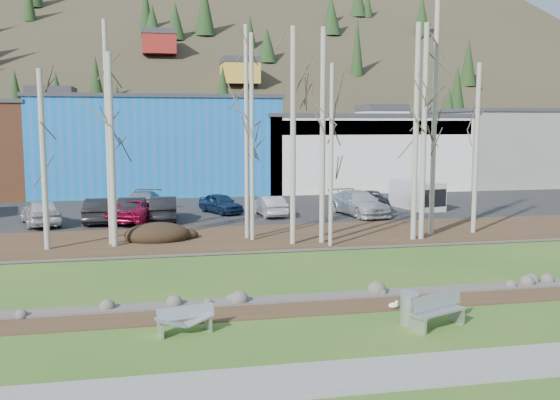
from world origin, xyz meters
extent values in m
plane|color=#2E551C|center=(0.00, 0.00, 0.00)|extent=(200.00, 200.00, 0.00)
cube|color=slate|center=(0.00, -3.50, 0.02)|extent=(80.00, 2.00, 0.04)
cube|color=#382616|center=(0.00, 2.10, 0.01)|extent=(80.00, 1.80, 0.03)
cube|color=#382616|center=(0.00, 14.50, 0.07)|extent=(80.00, 7.00, 0.15)
cube|color=black|center=(0.00, 25.00, 0.07)|extent=(80.00, 14.00, 0.14)
cube|color=#0D67B0|center=(-6.00, 39.00, 4.00)|extent=(20.00, 12.00, 8.00)
cube|color=#333338|center=(-6.00, 39.00, 8.15)|extent=(20.40, 12.24, 0.30)
cube|color=silver|center=(12.00, 39.00, 3.25)|extent=(18.00, 12.00, 6.50)
cube|color=#333338|center=(12.00, 39.00, 6.65)|extent=(18.36, 12.24, 0.30)
cube|color=navy|center=(12.00, 33.10, 5.60)|extent=(17.64, 0.20, 1.20)
cube|color=gray|center=(28.00, 39.00, 3.50)|extent=(14.00, 12.00, 7.00)
cube|color=#333338|center=(28.00, 39.00, 7.15)|extent=(14.28, 12.24, 0.30)
cube|color=silver|center=(0.90, -0.86, 0.24)|extent=(0.30, 0.58, 0.47)
cube|color=silver|center=(2.40, -0.25, 0.24)|extent=(0.30, 0.58, 0.47)
cube|color=silver|center=(1.74, -0.34, 0.75)|extent=(1.84, 0.85, 0.43)
cube|color=silver|center=(1.65, -0.55, 0.48)|extent=(1.99, 1.22, 0.05)
cube|color=silver|center=(-6.39, 0.26, 0.21)|extent=(0.18, 0.52, 0.41)
cube|color=silver|center=(-5.01, 0.56, 0.21)|extent=(0.18, 0.52, 0.41)
cube|color=silver|center=(-5.66, 0.61, 0.56)|extent=(1.69, 0.54, 0.37)
cube|color=#A2A6A8|center=(-6.11, 0.32, 0.38)|extent=(0.90, 0.63, 0.31)
cube|color=#A2A6A8|center=(-5.29, 0.50, 0.38)|extent=(0.90, 0.63, 0.31)
cylinder|color=silver|center=(0.92, -0.13, 0.46)|extent=(0.69, 0.69, 0.91)
cylinder|color=gold|center=(1.01, 1.31, 0.05)|extent=(0.01, 0.01, 0.09)
cylinder|color=gold|center=(1.01, 1.37, 0.05)|extent=(0.01, 0.01, 0.09)
ellipsoid|color=white|center=(1.03, 1.34, 0.15)|extent=(0.33, 0.19, 0.19)
cube|color=gray|center=(1.03, 1.34, 0.19)|extent=(0.23, 0.17, 0.02)
sphere|color=white|center=(1.17, 1.40, 0.24)|extent=(0.10, 0.10, 0.10)
cone|color=gold|center=(1.23, 1.42, 0.24)|extent=(0.06, 0.05, 0.03)
ellipsoid|color=black|center=(-6.32, 14.48, 0.47)|extent=(3.28, 2.31, 0.64)
cylinder|color=#B1AEA0|center=(-11.39, 13.16, 4.30)|extent=(0.26, 0.26, 8.30)
cylinder|color=#B1AEA0|center=(-8.53, 13.82, 5.49)|extent=(0.22, 0.22, 10.67)
cylinder|color=#B1AEA0|center=(-8.35, 13.31, 4.71)|extent=(0.28, 0.28, 9.13)
cylinder|color=#B1AEA0|center=(-1.81, 14.08, 5.49)|extent=(0.22, 0.22, 10.67)
cylinder|color=#B1AEA0|center=(1.62, 12.15, 5.34)|extent=(0.26, 0.26, 10.37)
cylinder|color=#B1AEA0|center=(-1.62, 13.57, 5.26)|extent=(0.21, 0.21, 10.21)
cylinder|color=#B1AEA0|center=(1.81, 11.30, 4.46)|extent=(0.19, 0.19, 8.63)
cylinder|color=#B1AEA0|center=(6.40, 12.08, 5.51)|extent=(0.27, 0.27, 10.73)
cylinder|color=#B1AEA0|center=(10.37, 13.25, 4.64)|extent=(0.25, 0.25, 8.98)
cylinder|color=#B1AEA0|center=(7.87, 13.14, 6.50)|extent=(0.26, 0.26, 12.70)
cylinder|color=#B1AEA0|center=(6.83, 12.08, 5.51)|extent=(0.27, 0.27, 10.73)
cylinder|color=#B1AEA0|center=(0.15, 12.15, 5.34)|extent=(0.26, 0.26, 10.37)
imported|color=silver|center=(-12.86, 20.50, 0.92)|extent=(3.11, 4.94, 1.57)
imported|color=black|center=(-7.71, 20.86, 0.87)|extent=(1.72, 4.51, 1.47)
imported|color=maroon|center=(-7.32, 20.56, 0.86)|extent=(4.03, 5.67, 1.43)
imported|color=gray|center=(-7.24, 23.41, 0.88)|extent=(2.98, 5.37, 1.47)
imported|color=#142848|center=(-2.17, 23.25, 0.78)|extent=(2.96, 4.05, 1.28)
imported|color=silver|center=(0.74, 21.40, 0.78)|extent=(1.69, 3.98, 1.27)
imported|color=#2A292C|center=(7.90, 22.73, 0.81)|extent=(3.41, 5.26, 1.35)
imported|color=silver|center=(6.38, 20.50, 0.91)|extent=(3.11, 5.62, 1.54)
imported|color=black|center=(-9.58, 20.86, 0.87)|extent=(1.72, 4.51, 1.47)
imported|color=black|center=(-5.90, 20.86, 0.87)|extent=(1.72, 4.51, 1.47)
cube|color=silver|center=(11.31, 22.77, 1.09)|extent=(2.50, 4.58, 1.90)
cube|color=black|center=(11.59, 21.07, 1.09)|extent=(1.84, 1.17, 1.18)
camera|label=1|loc=(-6.50, -17.08, 6.02)|focal=40.00mm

